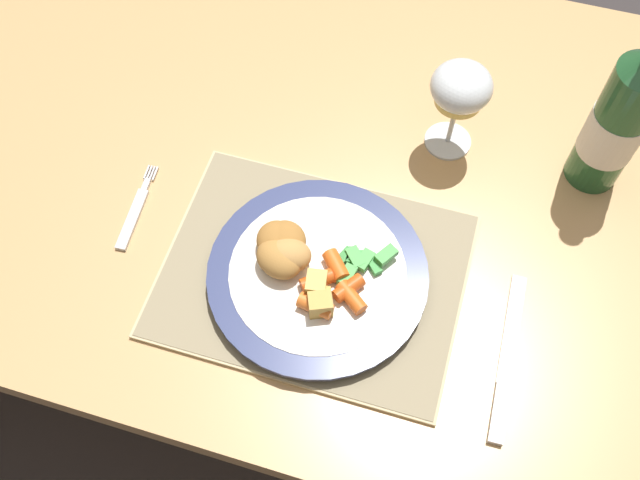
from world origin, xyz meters
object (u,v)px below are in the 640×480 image
(fork, at_px, (135,213))
(bottle, at_px, (620,120))
(dinner_plate, at_px, (318,275))
(table_knife, at_px, (506,370))
(dining_table, at_px, (315,195))
(wine_glass, at_px, (461,90))

(fork, relative_size, bottle, 0.46)
(fork, bearing_deg, bottle, 22.67)
(dinner_plate, height_order, table_knife, dinner_plate)
(dining_table, xyz_separation_m, dinner_plate, (0.06, -0.18, 0.11))
(bottle, bearing_deg, table_knife, -101.68)
(dining_table, height_order, fork, fork)
(dinner_plate, bearing_deg, dining_table, 107.91)
(dinner_plate, xyz_separation_m, table_knife, (0.24, -0.05, -0.01))
(dinner_plate, relative_size, bottle, 0.94)
(wine_glass, relative_size, bottle, 0.49)
(table_knife, bearing_deg, fork, 171.40)
(dinner_plate, xyz_separation_m, bottle, (0.31, 0.26, 0.10))
(wine_glass, bearing_deg, bottle, 1.05)
(dining_table, bearing_deg, fork, -143.02)
(table_knife, height_order, bottle, bottle)
(fork, xyz_separation_m, table_knife, (0.50, -0.08, 0.00))
(dinner_plate, bearing_deg, wine_glass, 66.61)
(fork, xyz_separation_m, wine_glass, (0.37, 0.23, 0.10))
(table_knife, bearing_deg, wine_glass, 113.06)
(wine_glass, bearing_deg, fork, -147.82)
(dining_table, height_order, bottle, bottle)
(dining_table, relative_size, dinner_plate, 5.41)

